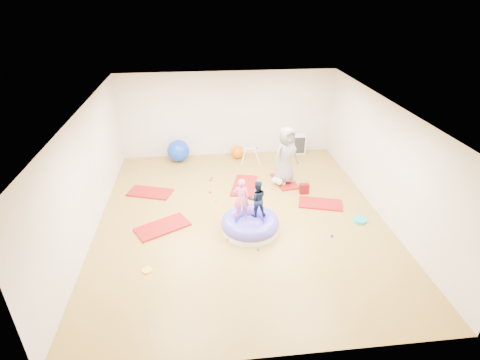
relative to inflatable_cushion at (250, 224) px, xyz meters
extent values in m
cube|color=olive|center=(-0.14, 0.58, -0.17)|extent=(7.00, 8.00, 0.01)
cube|color=silver|center=(-0.14, 0.58, 2.63)|extent=(7.00, 8.00, 0.01)
cube|color=silver|center=(-0.14, 4.58, 1.23)|extent=(7.00, 0.01, 2.80)
cube|color=silver|center=(-0.14, -3.42, 1.23)|extent=(7.00, 0.01, 2.80)
cube|color=silver|center=(-3.64, 0.58, 1.23)|extent=(0.01, 8.00, 2.80)
cube|color=silver|center=(3.36, 0.58, 1.23)|extent=(0.01, 8.00, 2.80)
cube|color=#A42320|center=(-2.08, 0.33, -0.14)|extent=(1.40, 1.16, 0.05)
cube|color=#A42320|center=(-2.54, 2.07, -0.14)|extent=(1.32, 0.94, 0.05)
cube|color=#A42320|center=(0.13, 2.17, -0.14)|extent=(0.94, 1.38, 0.05)
cube|color=#A42320|center=(2.02, 0.96, -0.14)|extent=(1.25, 0.86, 0.05)
cube|color=#A42320|center=(1.35, 2.33, -0.15)|extent=(0.69, 1.15, 0.05)
cylinder|color=white|center=(0.00, 0.00, -0.09)|extent=(1.33, 1.33, 0.15)
torus|color=#5142C7|center=(0.00, 0.00, 0.05)|extent=(1.37, 1.37, 0.36)
ellipsoid|color=#5142C7|center=(0.00, 0.00, -0.04)|extent=(0.73, 0.73, 0.33)
imported|color=#E15C97|center=(-0.20, 0.06, 0.73)|extent=(0.39, 0.28, 1.01)
imported|color=#101A33|center=(0.17, 0.09, 0.68)|extent=(0.44, 0.35, 0.90)
imported|color=gray|center=(1.32, 2.26, 0.71)|extent=(0.97, 0.84, 1.67)
ellipsoid|color=#A8D2E7|center=(1.12, 2.18, -0.01)|extent=(0.38, 0.25, 0.22)
sphere|color=#F2C88F|center=(1.12, 2.00, 0.01)|extent=(0.18, 0.18, 0.18)
sphere|color=red|center=(-0.84, 2.62, -0.14)|extent=(0.06, 0.06, 0.06)
sphere|color=yellow|center=(-0.73, 1.40, -0.14)|extent=(0.06, 0.06, 0.06)
sphere|color=#1139C5|center=(1.70, 0.87, -0.14)|extent=(0.06, 0.06, 0.06)
sphere|color=#1139C5|center=(1.85, -0.47, -0.14)|extent=(0.06, 0.06, 0.06)
sphere|color=#2B802E|center=(0.08, -0.77, -0.14)|extent=(0.06, 0.06, 0.06)
sphere|color=yellow|center=(-0.65, 2.54, -0.14)|extent=(0.06, 0.06, 0.06)
sphere|color=yellow|center=(0.92, 1.90, -0.14)|extent=(0.06, 0.06, 0.06)
sphere|color=red|center=(-0.55, -0.34, -0.14)|extent=(0.06, 0.06, 0.06)
sphere|color=red|center=(-0.87, 1.91, -0.14)|extent=(0.06, 0.06, 0.06)
sphere|color=#1139C5|center=(-0.79, 2.73, -0.14)|extent=(0.06, 0.06, 0.06)
sphere|color=#1139C5|center=(-1.81, 4.16, 0.19)|extent=(0.72, 0.72, 0.72)
sphere|color=#D86200|center=(0.14, 4.18, 0.05)|extent=(0.44, 0.44, 0.44)
cylinder|color=white|center=(0.27, 3.62, 0.09)|extent=(0.18, 0.19, 0.49)
cylinder|color=white|center=(0.27, 4.04, 0.09)|extent=(0.18, 0.19, 0.49)
cylinder|color=white|center=(0.72, 3.62, 0.09)|extent=(0.18, 0.19, 0.49)
cylinder|color=white|center=(0.72, 4.04, 0.09)|extent=(0.18, 0.19, 0.49)
cylinder|color=white|center=(0.49, 3.83, 0.30)|extent=(0.47, 0.03, 0.03)
sphere|color=red|center=(0.26, 3.83, 0.30)|extent=(0.06, 0.06, 0.06)
sphere|color=#1139C5|center=(0.73, 3.83, 0.30)|extent=(0.06, 0.06, 0.06)
cube|color=white|center=(2.16, 4.38, 0.17)|extent=(0.67, 0.32, 0.67)
cube|color=black|center=(2.16, 4.22, 0.17)|extent=(0.57, 0.02, 0.57)
cube|color=white|center=(2.16, 4.33, 0.17)|extent=(0.02, 0.23, 0.59)
cube|color=white|center=(2.16, 4.33, 0.17)|extent=(0.59, 0.23, 0.02)
cylinder|color=#10ADAC|center=(2.75, 0.08, -0.13)|extent=(0.33, 0.33, 0.07)
cube|color=#A40709|center=(1.74, 1.60, -0.02)|extent=(0.26, 0.16, 0.29)
cylinder|color=yellow|center=(-2.28, -1.18, -0.15)|extent=(0.21, 0.21, 0.03)
camera|label=1|loc=(-1.04, -7.25, 5.03)|focal=28.00mm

